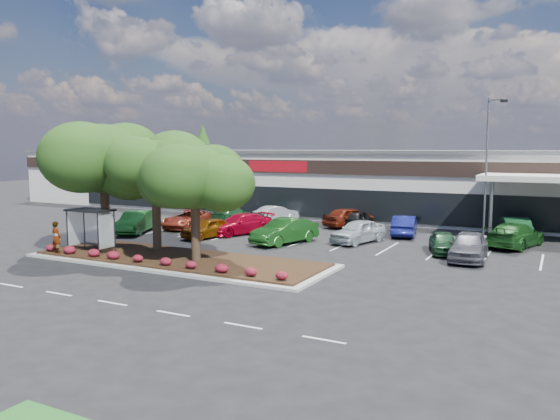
% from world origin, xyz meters
% --- Properties ---
extents(ground, '(160.00, 160.00, 0.00)m').
position_xyz_m(ground, '(0.00, 0.00, 0.00)').
color(ground, black).
rests_on(ground, ground).
extents(retail_store, '(80.40, 25.20, 6.25)m').
position_xyz_m(retail_store, '(0.06, 33.91, 3.15)').
color(retail_store, silver).
rests_on(retail_store, ground).
extents(landscape_island, '(18.00, 6.00, 0.26)m').
position_xyz_m(landscape_island, '(-2.00, 4.00, 0.12)').
color(landscape_island, '#A8A8A3').
rests_on(landscape_island, ground).
extents(lane_markings, '(33.12, 20.06, 0.01)m').
position_xyz_m(lane_markings, '(-0.14, 10.42, 0.01)').
color(lane_markings, silver).
rests_on(lane_markings, ground).
extents(shrub_row, '(17.00, 0.80, 0.50)m').
position_xyz_m(shrub_row, '(-2.00, 1.90, 0.51)').
color(shrub_row, maroon).
rests_on(shrub_row, landscape_island).
extents(bus_shelter, '(2.75, 1.55, 2.59)m').
position_xyz_m(bus_shelter, '(-7.50, 2.95, 2.31)').
color(bus_shelter, black).
rests_on(bus_shelter, landscape_island).
extents(island_tree_west, '(7.20, 7.20, 7.89)m').
position_xyz_m(island_tree_west, '(-8.00, 4.50, 4.21)').
color(island_tree_west, '#1A3A0F').
rests_on(island_tree_west, landscape_island).
extents(island_tree_mid, '(6.60, 6.60, 7.32)m').
position_xyz_m(island_tree_mid, '(-4.50, 5.20, 3.92)').
color(island_tree_mid, '#1A3A0F').
rests_on(island_tree_mid, landscape_island).
extents(island_tree_east, '(5.80, 5.80, 6.50)m').
position_xyz_m(island_tree_east, '(-0.50, 3.70, 3.51)').
color(island_tree_east, '#1A3A0F').
rests_on(island_tree_east, landscape_island).
extents(conifer_north_west, '(4.40, 4.40, 10.00)m').
position_xyz_m(conifer_north_west, '(-30.00, 46.00, 5.00)').
color(conifer_north_west, '#1A3A0F').
rests_on(conifer_north_west, ground).
extents(person_waiting, '(0.73, 0.51, 1.90)m').
position_xyz_m(person_waiting, '(-9.17, 1.70, 1.21)').
color(person_waiting, '#594C47').
rests_on(person_waiting, landscape_island).
extents(light_pole, '(1.43, 0.51, 9.82)m').
position_xyz_m(light_pole, '(12.72, 19.26, 4.35)').
color(light_pole, '#A8A8A3').
rests_on(light_pole, ground).
extents(car_0, '(3.58, 5.35, 1.67)m').
position_xyz_m(car_0, '(-11.50, 11.06, 0.83)').
color(car_0, '#154C1B').
rests_on(car_0, ground).
extents(car_1, '(3.02, 5.52, 1.47)m').
position_xyz_m(car_1, '(-9.50, 14.87, 0.73)').
color(car_1, maroon).
rests_on(car_1, ground).
extents(car_2, '(2.69, 4.49, 1.43)m').
position_xyz_m(car_2, '(-5.29, 11.72, 0.72)').
color(car_2, '#633205').
rests_on(car_2, ground).
extents(car_3, '(4.15, 5.67, 1.53)m').
position_xyz_m(car_3, '(-4.12, 14.24, 0.76)').
color(car_3, '#9F031C').
rests_on(car_3, ground).
extents(car_4, '(3.19, 5.48, 1.71)m').
position_xyz_m(car_4, '(0.73, 12.12, 0.85)').
color(car_4, '#144113').
rests_on(car_4, ground).
extents(car_5, '(3.09, 5.01, 1.59)m').
position_xyz_m(car_5, '(5.05, 14.73, 0.80)').
color(car_5, '#ACB4B9').
rests_on(car_5, ground).
extents(car_6, '(2.65, 4.21, 1.34)m').
position_xyz_m(car_6, '(10.99, 13.54, 0.67)').
color(car_6, '#1A4222').
rests_on(car_6, ground).
extents(car_7, '(2.23, 5.00, 1.67)m').
position_xyz_m(car_7, '(12.68, 12.09, 0.83)').
color(car_7, '#55545C').
rests_on(car_7, ground).
extents(car_9, '(4.22, 5.81, 1.47)m').
position_xyz_m(car_9, '(-10.65, 22.20, 0.73)').
color(car_9, slate).
rests_on(car_9, ground).
extents(car_10, '(2.19, 5.04, 1.44)m').
position_xyz_m(car_10, '(-8.05, 19.22, 0.72)').
color(car_10, '#194B25').
rests_on(car_10, ground).
extents(car_11, '(2.98, 4.43, 1.38)m').
position_xyz_m(car_11, '(-5.13, 21.98, 0.69)').
color(car_11, '#999FA3').
rests_on(car_11, ground).
extents(car_12, '(1.98, 4.21, 1.39)m').
position_xyz_m(car_12, '(2.56, 21.90, 0.70)').
color(car_12, black).
rests_on(car_12, ground).
extents(car_13, '(3.67, 5.18, 1.64)m').
position_xyz_m(car_13, '(1.85, 21.64, 0.82)').
color(car_13, '#631C0E').
rests_on(car_13, ground).
extents(car_14, '(2.41, 4.82, 1.52)m').
position_xyz_m(car_14, '(7.08, 19.20, 0.76)').
color(car_14, navy).
rests_on(car_14, ground).
extents(car_15, '(2.79, 5.15, 1.61)m').
position_xyz_m(car_15, '(14.43, 21.33, 0.81)').
color(car_15, '#144723').
rests_on(car_15, ground).
extents(car_16, '(3.70, 5.95, 1.61)m').
position_xyz_m(car_16, '(14.75, 17.86, 0.80)').
color(car_16, '#1B4F1B').
rests_on(car_16, ground).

